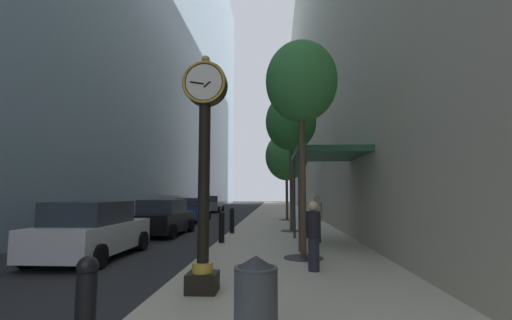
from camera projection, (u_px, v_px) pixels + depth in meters
The scene contains 20 objects.
ground_plane at pixel (249, 217), 28.12m from camera, with size 110.00×110.00×0.00m, color #262628.
sidewalk_right at pixel (281, 214), 30.96m from camera, with size 5.27×80.00×0.14m, color #BCB29E.
building_block_left at pixel (137, 10), 33.58m from camera, with size 9.00×80.00×39.06m.
building_block_right at pixel (357, 46), 32.02m from camera, with size 9.00×80.00×30.87m.
street_clock at pixel (204, 159), 6.55m from camera, with size 0.84×0.55×4.46m.
bollard_nearest at pixel (86, 309), 3.61m from camera, with size 0.22×0.22×1.14m.
bollard_third at pixel (205, 237), 9.67m from camera, with size 0.22×0.22×1.14m.
bollard_fourth at pixel (222, 226), 12.70m from camera, with size 0.22×0.22×1.14m.
bollard_fifth at pixel (232, 220), 15.73m from camera, with size 0.22×0.22×1.14m.
street_tree_near at pixel (301, 83), 10.10m from camera, with size 2.07×2.07×6.22m.
street_tree_mid_near at pixel (291, 122), 17.03m from camera, with size 2.47×2.47×6.71m.
street_tree_mid_far at pixel (287, 156), 23.85m from camera, with size 2.90×2.90×6.00m.
trash_bin at pixel (256, 300), 4.11m from camera, with size 0.53×0.53×1.05m.
pedestrian_walking at pixel (317, 217), 12.86m from camera, with size 0.49×0.40×1.70m.
pedestrian_by_clock at pixel (313, 234), 8.11m from camera, with size 0.39×0.39×1.61m.
storefront_awning at pixel (326, 156), 12.57m from camera, with size 2.40×3.60×3.30m.
car_black_near at pixel (164, 218), 16.13m from camera, with size 2.10×4.31×1.64m.
car_blue_mid at pixel (192, 210), 23.78m from camera, with size 2.04×4.06×1.62m.
car_white_far at pixel (92, 231), 10.37m from camera, with size 2.14×4.32×1.69m.
car_grey_trailing at pixel (212, 204), 35.83m from camera, with size 2.00×4.62×1.67m.
Camera 1 is at (2.20, -1.35, 1.94)m, focal length 24.41 mm.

